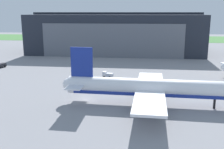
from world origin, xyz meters
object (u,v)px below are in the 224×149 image
Objects in this scene: stair_truck at (0,65)px; maintenance_hangar at (116,33)px; airliner_near_left at (154,88)px; pushback_tractor at (107,75)px.

maintenance_hangar is at bearing 50.00° from stair_truck.
airliner_near_left is 11.77× the size of pushback_tractor.
airliner_near_left reaches higher than pushback_tractor.
maintenance_hangar is at bearing 101.71° from airliner_near_left.
maintenance_hangar reaches higher than stair_truck.
maintenance_hangar is 67.57m from stair_truck.
airliner_near_left is at bearing -60.82° from pushback_tractor.
stair_truck is (-46.41, 11.25, 0.07)m from pushback_tractor.
airliner_near_left reaches higher than stair_truck.
stair_truck is at bearing -130.00° from maintenance_hangar.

